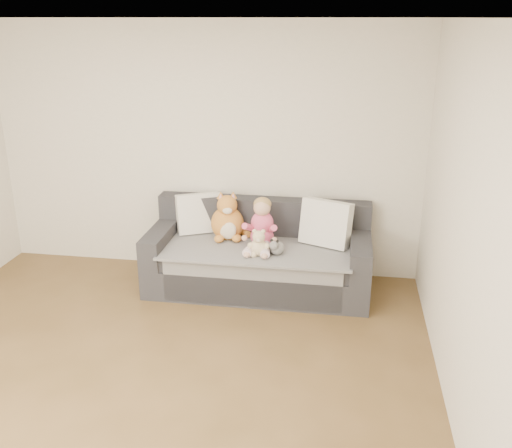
{
  "coord_description": "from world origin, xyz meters",
  "views": [
    {
      "loc": [
        1.45,
        -3.16,
        2.6
      ],
      "look_at": [
        0.64,
        1.87,
        0.75
      ],
      "focal_mm": 40.0,
      "sensor_mm": 36.0,
      "label": 1
    }
  ],
  "objects_px": {
    "toddler": "(261,226)",
    "plush_cat": "(228,221)",
    "sippy_cup": "(276,245)",
    "teddy_bear": "(259,245)",
    "sofa": "(259,259)"
  },
  "relations": [
    {
      "from": "sofa",
      "to": "teddy_bear",
      "type": "xyz_separation_m",
      "value": [
        0.04,
        -0.3,
        0.27
      ]
    },
    {
      "from": "sofa",
      "to": "sippy_cup",
      "type": "distance_m",
      "value": 0.35
    },
    {
      "from": "toddler",
      "to": "sippy_cup",
      "type": "bearing_deg",
      "value": -34.92
    },
    {
      "from": "sofa",
      "to": "plush_cat",
      "type": "xyz_separation_m",
      "value": [
        -0.34,
        0.1,
        0.35
      ]
    },
    {
      "from": "toddler",
      "to": "plush_cat",
      "type": "distance_m",
      "value": 0.41
    },
    {
      "from": "sofa",
      "to": "sippy_cup",
      "type": "bearing_deg",
      "value": -42.9
    },
    {
      "from": "sippy_cup",
      "to": "toddler",
      "type": "bearing_deg",
      "value": 143.76
    },
    {
      "from": "sippy_cup",
      "to": "teddy_bear",
      "type": "bearing_deg",
      "value": -140.93
    },
    {
      "from": "sippy_cup",
      "to": "sofa",
      "type": "bearing_deg",
      "value": 137.1
    },
    {
      "from": "toddler",
      "to": "plush_cat",
      "type": "height_order",
      "value": "same"
    },
    {
      "from": "toddler",
      "to": "plush_cat",
      "type": "relative_size",
      "value": 0.97
    },
    {
      "from": "sofa",
      "to": "plush_cat",
      "type": "height_order",
      "value": "plush_cat"
    },
    {
      "from": "sofa",
      "to": "teddy_bear",
      "type": "relative_size",
      "value": 8.16
    },
    {
      "from": "toddler",
      "to": "teddy_bear",
      "type": "bearing_deg",
      "value": -86.36
    },
    {
      "from": "toddler",
      "to": "teddy_bear",
      "type": "height_order",
      "value": "toddler"
    }
  ]
}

